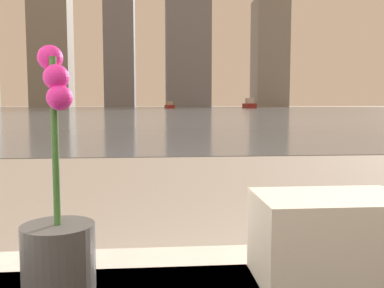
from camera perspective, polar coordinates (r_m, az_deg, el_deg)
potted_orchid at (r=0.80m, az=-17.41°, el=-11.60°), size 0.13×0.13×0.43m
towel_stack at (r=0.84m, az=18.13°, el=-11.88°), size 0.28×0.18×0.16m
harbor_water at (r=61.90m, az=-4.55°, el=4.57°), size 180.00×110.00×0.01m
harbor_boat_0 at (r=86.17m, az=7.65°, el=5.23°), size 1.81×5.26×1.97m
harbor_boat_3 at (r=82.10m, az=-3.00°, el=5.11°), size 1.90×3.70×1.32m
skyline_tower_3 at (r=119.44m, az=-0.62°, el=13.59°), size 11.76×12.73×35.84m
skyline_tower_4 at (r=122.84m, az=10.31°, el=11.74°), size 8.83×9.47×29.31m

